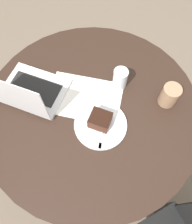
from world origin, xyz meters
TOP-DOWN VIEW (x-y plane):
  - ground_plane at (0.00, 0.00)m, footprint 12.00×12.00m
  - dining_table at (0.00, 0.00)m, footprint 1.05×1.05m
  - paper_document at (-0.04, 0.05)m, footprint 0.40×0.30m
  - plate at (0.04, -0.10)m, footprint 0.24×0.24m
  - cake_slice at (0.04, -0.09)m, footprint 0.11×0.11m
  - fork at (0.05, -0.15)m, footprint 0.04×0.17m
  - coffee_glass at (0.36, 0.04)m, footprint 0.08×0.08m
  - water_glass at (0.13, 0.13)m, footprint 0.07×0.07m
  - laptop at (-0.30, 0.05)m, footprint 0.37×0.33m

SIDE VIEW (x-z plane):
  - ground_plane at x=0.00m, z-range 0.00..0.00m
  - dining_table at x=0.00m, z-range 0.19..0.96m
  - paper_document at x=-0.04m, z-range 0.77..0.77m
  - plate at x=0.04m, z-range 0.77..0.78m
  - fork at x=0.05m, z-range 0.78..0.79m
  - cake_slice at x=0.04m, z-range 0.78..0.85m
  - laptop at x=-0.30m, z-range 0.69..0.94m
  - water_glass at x=0.13m, z-range 0.77..0.88m
  - coffee_glass at x=0.36m, z-range 0.77..0.88m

